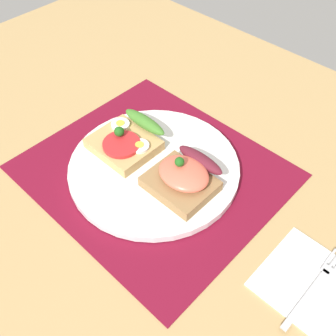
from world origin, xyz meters
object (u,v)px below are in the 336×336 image
(plate, at_px, (154,167))
(fork, at_px, (316,286))
(sandwich_salmon, at_px, (184,177))
(napkin, at_px, (319,293))
(sandwich_egg_tomato, at_px, (127,140))

(plate, xyz_separation_m, fork, (0.28, -0.00, -0.00))
(sandwich_salmon, xyz_separation_m, napkin, (0.23, -0.01, -0.03))
(sandwich_egg_tomato, height_order, sandwich_salmon, sandwich_salmon)
(sandwich_salmon, height_order, napkin, sandwich_salmon)
(sandwich_egg_tomato, height_order, napkin, sandwich_egg_tomato)
(plate, bearing_deg, sandwich_salmon, 1.20)
(napkin, bearing_deg, sandwich_salmon, 178.44)
(sandwich_egg_tomato, distance_m, fork, 0.34)
(plate, height_order, fork, plate)
(plate, xyz_separation_m, sandwich_salmon, (0.06, 0.00, 0.02))
(plate, relative_size, sandwich_egg_tomato, 2.62)
(plate, relative_size, napkin, 1.80)
(sandwich_salmon, distance_m, fork, 0.22)
(napkin, bearing_deg, fork, 159.05)
(napkin, height_order, fork, fork)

